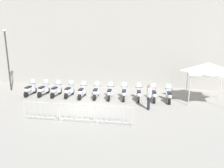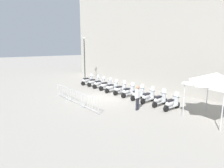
{
  "view_description": "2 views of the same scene",
  "coord_description": "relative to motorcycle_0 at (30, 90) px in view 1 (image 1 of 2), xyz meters",
  "views": [
    {
      "loc": [
        5.18,
        -12.07,
        4.68
      ],
      "look_at": [
        0.89,
        2.54,
        1.11
      ],
      "focal_mm": 32.44,
      "sensor_mm": 36.0,
      "label": 1
    },
    {
      "loc": [
        14.25,
        -7.71,
        4.59
      ],
      "look_at": [
        -0.56,
        1.36,
        0.99
      ],
      "focal_mm": 31.67,
      "sensor_mm": 36.0,
      "label": 2
    }
  ],
  "objects": [
    {
      "name": "officer_near_row_end",
      "position": [
        9.64,
        -0.59,
        0.53
      ],
      "size": [
        0.32,
        0.53,
        1.73
      ],
      "color": "#23232D",
      "rests_on": "ground"
    },
    {
      "name": "motorcycle_10",
      "position": [
        10.89,
        1.41,
        0.0
      ],
      "size": [
        0.58,
        1.73,
        1.24
      ],
      "color": "black",
      "rests_on": "ground"
    },
    {
      "name": "street_lamp",
      "position": [
        -2.7,
        0.91,
        2.78
      ],
      "size": [
        0.36,
        0.36,
        5.29
      ],
      "color": "#2D332D",
      "rests_on": "ground"
    },
    {
      "name": "barrier_segment_2",
      "position": [
        8.13,
        -3.52,
        0.07
      ],
      "size": [
        2.03,
        0.68,
        1.07
      ],
      "color": "#B2B5B7",
      "rests_on": "ground"
    },
    {
      "name": "motorcycle_0",
      "position": [
        0.0,
        0.0,
        0.0
      ],
      "size": [
        0.58,
        1.73,
        1.24
      ],
      "color": "black",
      "rests_on": "ground"
    },
    {
      "name": "motorcycle_9",
      "position": [
        9.79,
        1.35,
        0.0
      ],
      "size": [
        0.66,
        1.72,
        1.24
      ],
      "color": "black",
      "rests_on": "ground"
    },
    {
      "name": "motorcycle_6",
      "position": [
        6.53,
        0.89,
        0.0
      ],
      "size": [
        0.62,
        1.72,
        1.24
      ],
      "color": "black",
      "rests_on": "ground"
    },
    {
      "name": "motorcycle_7",
      "position": [
        7.62,
        1.05,
        0.0
      ],
      "size": [
        0.65,
        1.72,
        1.24
      ],
      "color": "black",
      "rests_on": "ground"
    },
    {
      "name": "canopy_tent",
      "position": [
        13.42,
        2.21,
        2.06
      ],
      "size": [
        2.69,
        2.69,
        2.91
      ],
      "color": "silver",
      "rests_on": "ground"
    },
    {
      "name": "motorcycle_2",
      "position": [
        2.16,
        0.36,
        0.0
      ],
      "size": [
        0.56,
        1.73,
        1.24
      ],
      "color": "black",
      "rests_on": "ground"
    },
    {
      "name": "motorcycle_3",
      "position": [
        3.25,
        0.52,
        0.0
      ],
      "size": [
        0.56,
        1.73,
        1.24
      ],
      "color": "black",
      "rests_on": "ground"
    },
    {
      "name": "motorcycle_4",
      "position": [
        4.36,
        0.53,
        0.0
      ],
      "size": [
        0.58,
        1.73,
        1.24
      ],
      "color": "black",
      "rests_on": "ground"
    },
    {
      "name": "motorcycle_5",
      "position": [
        5.44,
        0.77,
        0.0
      ],
      "size": [
        0.65,
        1.72,
        1.24
      ],
      "color": "black",
      "rests_on": "ground"
    },
    {
      "name": "motorcycle_1",
      "position": [
        1.07,
        0.26,
        0.0
      ],
      "size": [
        0.56,
        1.73,
        1.24
      ],
      "color": "black",
      "rests_on": "ground"
    },
    {
      "name": "ground_plane",
      "position": [
        5.7,
        -1.27,
        -0.45
      ],
      "size": [
        120.0,
        120.0,
        0.0
      ],
      "primitive_type": "plane",
      "color": "gray"
    },
    {
      "name": "barrier_segment_0",
      "position": [
        3.92,
        -4.06,
        0.07
      ],
      "size": [
        2.03,
        0.68,
        1.07
      ],
      "color": "#B2B5B7",
      "rests_on": "ground"
    },
    {
      "name": "barrier_segment_1",
      "position": [
        6.02,
        -3.79,
        0.07
      ],
      "size": [
        2.03,
        0.68,
        1.07
      ],
      "color": "#B2B5B7",
      "rests_on": "ground"
    },
    {
      "name": "motorcycle_8",
      "position": [
        8.71,
        1.19,
        0.0
      ],
      "size": [
        0.63,
        1.72,
        1.24
      ],
      "color": "black",
      "rests_on": "ground"
    },
    {
      "name": "building_facade",
      "position": [
        4.75,
        6.09,
        5.3
      ],
      "size": [
        28.08,
        5.95,
        11.52
      ],
      "primitive_type": "cube",
      "rotation": [
        0.0,
        0.0,
        0.13
      ],
      "color": "#9E998E",
      "rests_on": "ground"
    }
  ]
}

